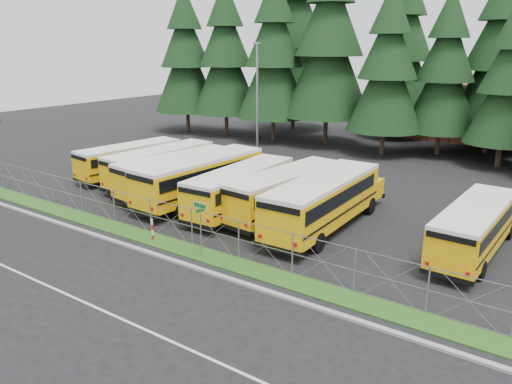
% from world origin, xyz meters
% --- Properties ---
extents(ground, '(120.00, 120.00, 0.00)m').
position_xyz_m(ground, '(0.00, 0.00, 0.00)').
color(ground, black).
rests_on(ground, ground).
extents(curb, '(50.00, 0.25, 0.12)m').
position_xyz_m(curb, '(0.00, -3.10, 0.06)').
color(curb, gray).
rests_on(curb, ground).
extents(grass_verge, '(50.00, 1.40, 0.06)m').
position_xyz_m(grass_verge, '(0.00, -1.70, 0.03)').
color(grass_verge, '#214E16').
rests_on(grass_verge, ground).
extents(road_lane_line, '(50.00, 0.12, 0.01)m').
position_xyz_m(road_lane_line, '(0.00, -8.00, 0.01)').
color(road_lane_line, beige).
rests_on(road_lane_line, ground).
extents(chainlink_fence, '(44.00, 0.10, 2.00)m').
position_xyz_m(chainlink_fence, '(0.00, -1.00, 1.00)').
color(chainlink_fence, gray).
rests_on(chainlink_fence, ground).
extents(brick_building, '(22.00, 10.00, 6.00)m').
position_xyz_m(brick_building, '(6.00, 40.00, 3.00)').
color(brick_building, brown).
rests_on(brick_building, ground).
extents(bus_0, '(3.60, 10.02, 2.57)m').
position_xyz_m(bus_0, '(-13.97, 6.77, 1.29)').
color(bus_0, '#FFBF08').
rests_on(bus_0, ground).
extents(bus_1, '(2.99, 10.49, 2.72)m').
position_xyz_m(bus_1, '(-10.47, 6.57, 1.36)').
color(bus_1, '#FFBF08').
rests_on(bus_1, ground).
extents(bus_2, '(3.80, 10.72, 2.75)m').
position_xyz_m(bus_2, '(-7.82, 5.52, 1.38)').
color(bus_2, '#FFBF08').
rests_on(bus_2, ground).
extents(bus_3, '(3.45, 11.61, 3.00)m').
position_xyz_m(bus_3, '(-5.36, 5.14, 1.50)').
color(bus_3, '#FFBF08').
rests_on(bus_3, ground).
extents(bus_4, '(2.91, 10.57, 2.75)m').
position_xyz_m(bus_4, '(-2.07, 5.05, 1.37)').
color(bus_4, '#FFBF08').
rests_on(bus_4, ground).
extents(bus_5, '(3.62, 10.91, 2.81)m').
position_xyz_m(bus_5, '(0.69, 5.86, 1.40)').
color(bus_5, '#FFBF08').
rests_on(bus_5, ground).
extents(bus_6, '(2.95, 11.50, 3.00)m').
position_xyz_m(bus_6, '(3.52, 5.16, 1.50)').
color(bus_6, '#FFBF08').
rests_on(bus_6, ground).
extents(bus_east, '(2.64, 9.91, 2.58)m').
position_xyz_m(bus_east, '(11.19, 6.16, 1.29)').
color(bus_east, '#FFBF08').
rests_on(bus_east, ground).
extents(street_sign, '(0.84, 0.55, 2.81)m').
position_xyz_m(street_sign, '(0.46, -1.96, 2.03)').
color(street_sign, gray).
rests_on(street_sign, ground).
extents(striped_bollard, '(0.11, 0.11, 1.20)m').
position_xyz_m(striped_bollard, '(-3.13, -1.74, 0.60)').
color(striped_bollard, '#B20C0C').
rests_on(striped_bollard, ground).
extents(light_standard, '(0.70, 0.35, 10.14)m').
position_xyz_m(light_standard, '(-9.84, 17.66, 5.50)').
color(light_standard, gray).
rests_on(light_standard, ground).
extents(conifer_0, '(7.42, 7.42, 16.41)m').
position_xyz_m(conifer_0, '(-24.98, 25.11, 8.20)').
color(conifer_0, black).
rests_on(conifer_0, ground).
extents(conifer_1, '(7.57, 7.57, 16.74)m').
position_xyz_m(conifer_1, '(-19.89, 26.02, 8.37)').
color(conifer_1, black).
rests_on(conifer_1, ground).
extents(conifer_2, '(7.71, 7.71, 17.04)m').
position_xyz_m(conifer_2, '(-13.37, 25.78, 8.52)').
color(conifer_2, black).
rests_on(conifer_2, ground).
extents(conifer_3, '(8.83, 8.83, 19.53)m').
position_xyz_m(conifer_3, '(-7.91, 27.29, 9.76)').
color(conifer_3, black).
rests_on(conifer_3, ground).
extents(conifer_4, '(6.95, 6.95, 15.36)m').
position_xyz_m(conifer_4, '(-1.21, 25.80, 7.68)').
color(conifer_4, black).
rests_on(conifer_4, ground).
extents(conifer_5, '(6.73, 6.73, 14.87)m').
position_xyz_m(conifer_5, '(3.10, 28.69, 7.44)').
color(conifer_5, black).
rests_on(conifer_5, ground).
extents(conifer_6, '(6.15, 6.15, 13.59)m').
position_xyz_m(conifer_6, '(8.70, 26.69, 6.80)').
color(conifer_6, black).
rests_on(conifer_6, ground).
extents(conifer_10, '(9.48, 9.48, 20.97)m').
position_xyz_m(conifer_10, '(-15.49, 33.47, 10.48)').
color(conifer_10, black).
rests_on(conifer_10, ground).
extents(conifer_11, '(8.23, 8.23, 18.19)m').
position_xyz_m(conifer_11, '(-3.26, 35.44, 9.10)').
color(conifer_11, black).
rests_on(conifer_11, ground).
extents(conifer_12, '(7.70, 7.70, 17.02)m').
position_xyz_m(conifer_12, '(6.70, 31.95, 8.51)').
color(conifer_12, black).
rests_on(conifer_12, ground).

